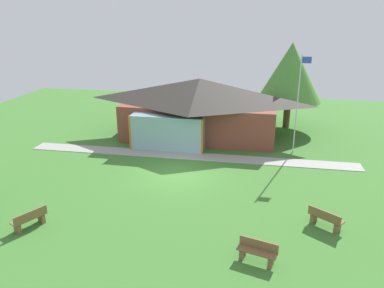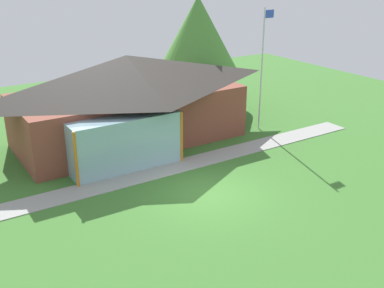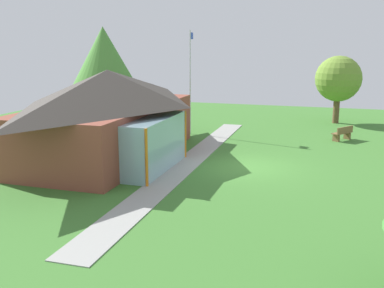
{
  "view_description": "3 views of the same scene",
  "coord_description": "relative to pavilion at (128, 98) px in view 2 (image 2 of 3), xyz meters",
  "views": [
    {
      "loc": [
        4.53,
        -19.39,
        8.9
      ],
      "look_at": [
        0.33,
        2.37,
        1.02
      ],
      "focal_mm": 35.03,
      "sensor_mm": 36.0,
      "label": 1
    },
    {
      "loc": [
        -9.45,
        -13.73,
        8.56
      ],
      "look_at": [
        0.38,
        1.71,
        1.45
      ],
      "focal_mm": 44.12,
      "sensor_mm": 36.0,
      "label": 2
    },
    {
      "loc": [
        -19.84,
        -3.49,
        5.56
      ],
      "look_at": [
        -0.23,
        2.6,
        0.97
      ],
      "focal_mm": 41.78,
      "sensor_mm": 36.0,
      "label": 3
    }
  ],
  "objects": [
    {
      "name": "pavilion",
      "position": [
        0.0,
        0.0,
        0.0
      ],
      "size": [
        11.92,
        6.85,
        4.36
      ],
      "color": "brown",
      "rests_on": "ground_plane"
    },
    {
      "name": "ground_plane",
      "position": [
        0.08,
        -6.87,
        -2.26
      ],
      "size": [
        44.0,
        44.0,
        0.0
      ],
      "primitive_type": "plane",
      "color": "#3D752D"
    },
    {
      "name": "flagpole",
      "position": [
        6.83,
        -1.99,
        1.25
      ],
      "size": [
        0.64,
        0.08,
        6.43
      ],
      "color": "silver",
      "rests_on": "ground_plane"
    },
    {
      "name": "tree_behind_pavilion_right",
      "position": [
        6.58,
        3.79,
        2.17
      ],
      "size": [
        4.98,
        4.98,
        6.7
      ],
      "color": "brown",
      "rests_on": "ground_plane"
    },
    {
      "name": "footpath",
      "position": [
        0.08,
        -4.02,
        -2.25
      ],
      "size": [
        21.43,
        1.51,
        0.03
      ],
      "primitive_type": "cube",
      "rotation": [
        0.0,
        0.0,
        0.01
      ],
      "color": "#999993",
      "rests_on": "ground_plane"
    }
  ]
}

